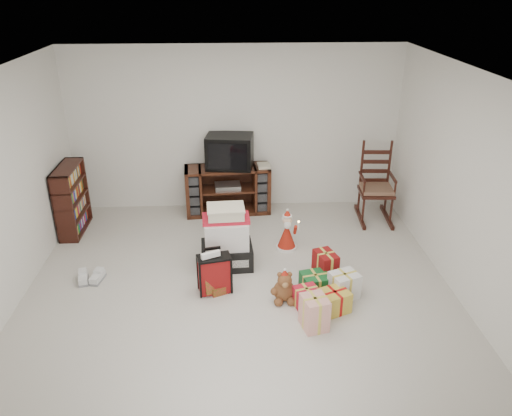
{
  "coord_description": "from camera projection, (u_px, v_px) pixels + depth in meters",
  "views": [
    {
      "loc": [
        -0.06,
        -4.86,
        3.36
      ],
      "look_at": [
        0.22,
        0.6,
        0.81
      ],
      "focal_mm": 35.0,
      "sensor_mm": 36.0,
      "label": 1
    }
  ],
  "objects": [
    {
      "name": "crt_television",
      "position": [
        230.0,
        151.0,
        7.43
      ],
      "size": [
        0.74,
        0.58,
        0.5
      ],
      "rotation": [
        0.0,
        0.0,
        -0.14
      ],
      "color": "black",
      "rests_on": "tv_stand"
    },
    {
      "name": "gift_pile",
      "position": [
        227.0,
        241.0,
        6.24
      ],
      "size": [
        0.66,
        0.5,
        0.8
      ],
      "rotation": [
        0.0,
        0.0,
        0.05
      ],
      "color": "black",
      "rests_on": "floor"
    },
    {
      "name": "gift_cluster",
      "position": [
        323.0,
        290.0,
        5.63
      ],
      "size": [
        0.81,
        1.13,
        0.28
      ],
      "color": "red",
      "rests_on": "floor"
    },
    {
      "name": "santa_figurine",
      "position": [
        287.0,
        234.0,
        6.68
      ],
      "size": [
        0.28,
        0.27,
        0.58
      ],
      "color": "#A11F11",
      "rests_on": "floor"
    },
    {
      "name": "sneaker_pair",
      "position": [
        90.0,
        278.0,
        6.03
      ],
      "size": [
        0.33,
        0.28,
        0.09
      ],
      "rotation": [
        0.0,
        0.0,
        0.06
      ],
      "color": "silver",
      "rests_on": "floor"
    },
    {
      "name": "rocking_chair",
      "position": [
        375.0,
        192.0,
        7.49
      ],
      "size": [
        0.54,
        0.83,
        1.22
      ],
      "rotation": [
        0.0,
        0.0,
        -0.07
      ],
      "color": "#37150F",
      "rests_on": "floor"
    },
    {
      "name": "red_suitcase",
      "position": [
        214.0,
        274.0,
        5.75
      ],
      "size": [
        0.39,
        0.26,
        0.55
      ],
      "rotation": [
        0.0,
        0.0,
        0.2
      ],
      "color": "maroon",
      "rests_on": "floor"
    },
    {
      "name": "tv_stand",
      "position": [
        228.0,
        190.0,
        7.68
      ],
      "size": [
        1.32,
        0.56,
        0.74
      ],
      "rotation": [
        0.0,
        0.0,
        0.08
      ],
      "color": "#492414",
      "rests_on": "floor"
    },
    {
      "name": "mrs_claus_figurine",
      "position": [
        219.0,
        248.0,
        6.37
      ],
      "size": [
        0.26,
        0.25,
        0.54
      ],
      "color": "#A11F11",
      "rests_on": "floor"
    },
    {
      "name": "room",
      "position": [
        238.0,
        195.0,
        5.29
      ],
      "size": [
        5.01,
        5.01,
        2.51
      ],
      "color": "beige",
      "rests_on": "ground"
    },
    {
      "name": "teddy_bear",
      "position": [
        284.0,
        288.0,
        5.63
      ],
      "size": [
        0.25,
        0.22,
        0.37
      ],
      "color": "brown",
      "rests_on": "floor"
    },
    {
      "name": "bookshelf",
      "position": [
        72.0,
        201.0,
        7.06
      ],
      "size": [
        0.27,
        0.8,
        0.98
      ],
      "color": "#37150F",
      "rests_on": "floor"
    },
    {
      "name": "stocking",
      "position": [
        212.0,
        274.0,
        5.69
      ],
      "size": [
        0.28,
        0.21,
        0.55
      ],
      "primitive_type": null,
      "rotation": [
        0.0,
        0.0,
        0.42
      ],
      "color": "#0B650D",
      "rests_on": "floor"
    }
  ]
}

